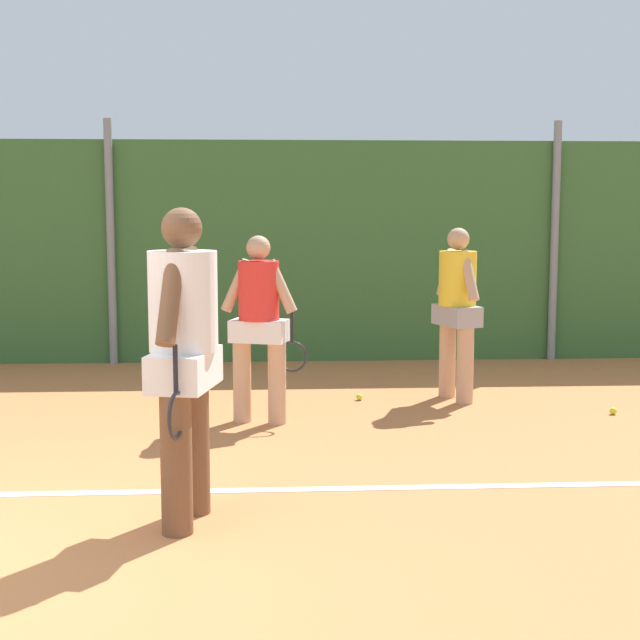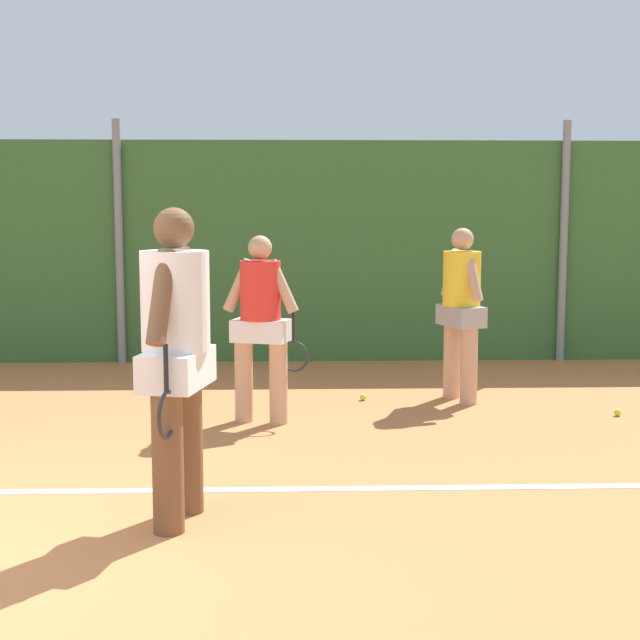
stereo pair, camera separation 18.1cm
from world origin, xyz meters
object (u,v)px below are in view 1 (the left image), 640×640
player_midcourt (259,319)px  tennis_ball_4 (359,397)px  tennis_ball_5 (613,411)px  player_backcourt_far (457,304)px  player_foreground_near (184,349)px  tennis_ball_0 (449,369)px

player_midcourt → tennis_ball_4: size_ratio=25.43×
player_midcourt → tennis_ball_5: size_ratio=25.43×
player_backcourt_far → tennis_ball_5: (1.34, -0.73, -0.94)m
player_foreground_near → tennis_ball_4: size_ratio=29.21×
player_foreground_near → player_midcourt: size_ratio=1.15×
tennis_ball_0 → tennis_ball_5: bearing=-64.4°
tennis_ball_5 → player_foreground_near: bearing=-143.6°
player_foreground_near → player_backcourt_far: player_foreground_near is taller
player_midcourt → tennis_ball_5: player_midcourt is taller
tennis_ball_0 → player_backcourt_far: bearing=-98.9°
player_midcourt → tennis_ball_0: player_midcourt is taller
tennis_ball_4 → tennis_ball_0: bearing=51.6°
player_foreground_near → tennis_ball_4: player_foreground_near is taller
player_foreground_near → player_midcourt: 2.65m
player_backcourt_far → player_midcourt: bearing=94.1°
player_foreground_near → player_midcourt: bearing=-177.2°
tennis_ball_0 → tennis_ball_4: same height
player_backcourt_far → tennis_ball_4: bearing=68.2°
player_backcourt_far → tennis_ball_4: player_backcourt_far is taller
player_midcourt → player_backcourt_far: size_ratio=0.97×
player_backcourt_far → tennis_ball_0: (0.25, 1.57, -0.94)m
player_midcourt → tennis_ball_4: player_midcourt is taller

